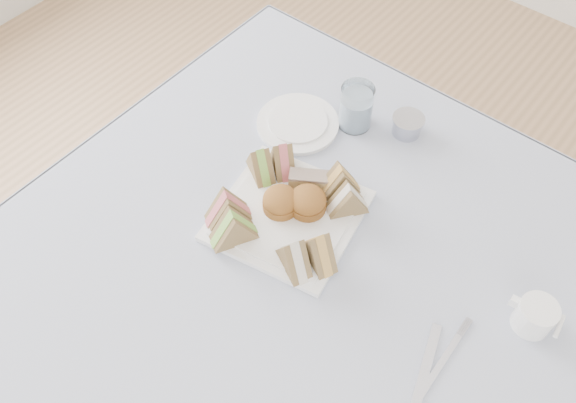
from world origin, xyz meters
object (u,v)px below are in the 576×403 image
Objects in this scene: table at (300,338)px; serving_plate at (288,216)px; water_glass at (356,107)px; creamer_jug at (535,316)px.

serving_plate reaches higher than table.
water_glass is (-0.11, 0.31, 0.43)m from table.
creamer_jug reaches higher than serving_plate.
water_glass is 0.52m from creamer_jug.
water_glass is at bearing 87.89° from serving_plate.
serving_plate is at bearing -81.08° from water_glass.
water_glass reaches higher than creamer_jug.
creamer_jug is (0.38, 0.13, 0.40)m from table.
table is at bearing -168.13° from creamer_jug.
serving_plate is at bearing -176.01° from creamer_jug.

